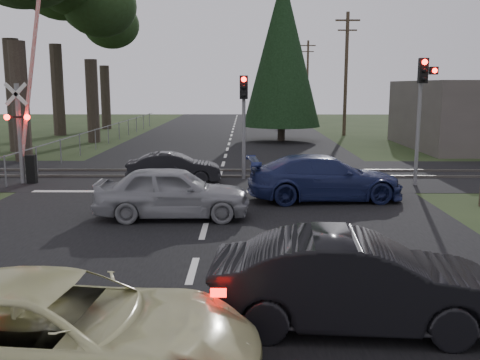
{
  "coord_description": "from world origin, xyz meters",
  "views": [
    {
      "loc": [
        1.07,
        -10.37,
        3.72
      ],
      "look_at": [
        0.93,
        3.29,
        1.3
      ],
      "focal_mm": 40.0,
      "sensor_mm": 36.0,
      "label": 1
    }
  ],
  "objects_px": {
    "blue_sedan": "(325,178)",
    "dark_hatchback": "(355,282)",
    "silver_car": "(173,192)",
    "traffic_signal_center": "(244,109)",
    "utility_pole_mid": "(346,72)",
    "dark_car_far": "(174,168)",
    "traffic_signal_right": "(422,97)",
    "cream_coupe": "(58,334)",
    "utility_pole_far": "(307,77)",
    "crossing_signal": "(25,130)"
  },
  "relations": [
    {
      "from": "traffic_signal_center",
      "to": "dark_hatchback",
      "type": "bearing_deg",
      "value": -82.37
    },
    {
      "from": "crossing_signal",
      "to": "traffic_signal_center",
      "type": "distance_m",
      "value": 8.36
    },
    {
      "from": "crossing_signal",
      "to": "utility_pole_mid",
      "type": "bearing_deg",
      "value": 52.03
    },
    {
      "from": "dark_hatchback",
      "to": "silver_car",
      "type": "bearing_deg",
      "value": 32.29
    },
    {
      "from": "cream_coupe",
      "to": "dark_hatchback",
      "type": "height_order",
      "value": "dark_hatchback"
    },
    {
      "from": "utility_pole_far",
      "to": "dark_car_far",
      "type": "bearing_deg",
      "value": -102.71
    },
    {
      "from": "dark_hatchback",
      "to": "silver_car",
      "type": "relative_size",
      "value": 1.03
    },
    {
      "from": "traffic_signal_center",
      "to": "blue_sedan",
      "type": "xyz_separation_m",
      "value": [
        2.67,
        -3.78,
        -2.07
      ]
    },
    {
      "from": "utility_pole_far",
      "to": "traffic_signal_center",
      "type": "bearing_deg",
      "value": -99.6
    },
    {
      "from": "utility_pole_far",
      "to": "cream_coupe",
      "type": "height_order",
      "value": "utility_pole_far"
    },
    {
      "from": "dark_car_far",
      "to": "traffic_signal_right",
      "type": "bearing_deg",
      "value": -97.68
    },
    {
      "from": "cream_coupe",
      "to": "traffic_signal_center",
      "type": "bearing_deg",
      "value": -4.21
    },
    {
      "from": "utility_pole_far",
      "to": "blue_sedan",
      "type": "bearing_deg",
      "value": -95.73
    },
    {
      "from": "traffic_signal_right",
      "to": "utility_pole_far",
      "type": "relative_size",
      "value": 0.52
    },
    {
      "from": "crossing_signal",
      "to": "dark_hatchback",
      "type": "xyz_separation_m",
      "value": [
        10.05,
        -12.32,
        -1.32
      ]
    },
    {
      "from": "traffic_signal_right",
      "to": "traffic_signal_center",
      "type": "xyz_separation_m",
      "value": [
        -6.55,
        1.2,
        -0.51
      ]
    },
    {
      "from": "blue_sedan",
      "to": "cream_coupe",
      "type": "bearing_deg",
      "value": 150.97
    },
    {
      "from": "traffic_signal_center",
      "to": "utility_pole_far",
      "type": "relative_size",
      "value": 0.46
    },
    {
      "from": "traffic_signal_center",
      "to": "utility_pole_mid",
      "type": "distance_m",
      "value": 20.82
    },
    {
      "from": "cream_coupe",
      "to": "dark_car_far",
      "type": "xyz_separation_m",
      "value": [
        -0.45,
        14.12,
        -0.11
      ]
    },
    {
      "from": "traffic_signal_right",
      "to": "dark_hatchback",
      "type": "relative_size",
      "value": 1.05
    },
    {
      "from": "traffic_signal_right",
      "to": "dark_car_far",
      "type": "distance_m",
      "value": 9.63
    },
    {
      "from": "utility_pole_mid",
      "to": "blue_sedan",
      "type": "distance_m",
      "value": 23.94
    },
    {
      "from": "silver_car",
      "to": "traffic_signal_center",
      "type": "bearing_deg",
      "value": -19.25
    },
    {
      "from": "cream_coupe",
      "to": "blue_sedan",
      "type": "xyz_separation_m",
      "value": [
        4.9,
        11.14,
        0.03
      ]
    },
    {
      "from": "traffic_signal_right",
      "to": "dark_car_far",
      "type": "bearing_deg",
      "value": 177.51
    },
    {
      "from": "utility_pole_far",
      "to": "cream_coupe",
      "type": "relative_size",
      "value": 1.79
    },
    {
      "from": "traffic_signal_right",
      "to": "traffic_signal_center",
      "type": "distance_m",
      "value": 6.68
    },
    {
      "from": "dark_car_far",
      "to": "traffic_signal_center",
      "type": "bearing_deg",
      "value": -78.54
    },
    {
      "from": "traffic_signal_right",
      "to": "utility_pole_mid",
      "type": "distance_m",
      "value": 20.6
    },
    {
      "from": "silver_car",
      "to": "dark_hatchback",
      "type": "bearing_deg",
      "value": -153.3
    },
    {
      "from": "utility_pole_far",
      "to": "dark_hatchback",
      "type": "distance_m",
      "value": 57.95
    },
    {
      "from": "traffic_signal_right",
      "to": "silver_car",
      "type": "relative_size",
      "value": 1.08
    },
    {
      "from": "silver_car",
      "to": "dark_car_far",
      "type": "relative_size",
      "value": 1.22
    },
    {
      "from": "utility_pole_mid",
      "to": "blue_sedan",
      "type": "xyz_separation_m",
      "value": [
        -4.83,
        -23.11,
        -3.99
      ]
    },
    {
      "from": "cream_coupe",
      "to": "crossing_signal",
      "type": "bearing_deg",
      "value": 27.59
    },
    {
      "from": "traffic_signal_right",
      "to": "dark_hatchback",
      "type": "xyz_separation_m",
      "value": [
        -4.78,
        -12.01,
        -2.58
      ]
    },
    {
      "from": "utility_pole_far",
      "to": "blue_sedan",
      "type": "distance_m",
      "value": 48.51
    },
    {
      "from": "utility_pole_far",
      "to": "crossing_signal",
      "type": "bearing_deg",
      "value": -109.23
    },
    {
      "from": "traffic_signal_center",
      "to": "silver_car",
      "type": "relative_size",
      "value": 0.94
    },
    {
      "from": "blue_sedan",
      "to": "dark_hatchback",
      "type": "bearing_deg",
      "value": 169.28
    },
    {
      "from": "utility_pole_far",
      "to": "dark_hatchback",
      "type": "height_order",
      "value": "utility_pole_far"
    },
    {
      "from": "cream_coupe",
      "to": "dark_car_far",
      "type": "height_order",
      "value": "cream_coupe"
    },
    {
      "from": "traffic_signal_center",
      "to": "dark_car_far",
      "type": "relative_size",
      "value": 1.15
    },
    {
      "from": "traffic_signal_right",
      "to": "traffic_signal_center",
      "type": "relative_size",
      "value": 1.15
    },
    {
      "from": "utility_pole_mid",
      "to": "dark_car_far",
      "type": "relative_size",
      "value": 2.52
    },
    {
      "from": "utility_pole_mid",
      "to": "dark_hatchback",
      "type": "distance_m",
      "value": 33.27
    },
    {
      "from": "crossing_signal",
      "to": "blue_sedan",
      "type": "distance_m",
      "value": 11.4
    },
    {
      "from": "traffic_signal_center",
      "to": "silver_car",
      "type": "xyz_separation_m",
      "value": [
        -1.98,
        -6.24,
        -2.06
      ]
    },
    {
      "from": "dark_hatchback",
      "to": "cream_coupe",
      "type": "bearing_deg",
      "value": 117.16
    }
  ]
}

